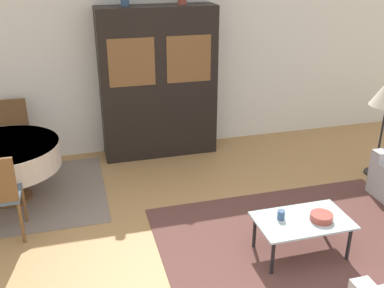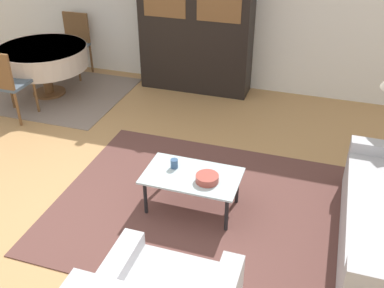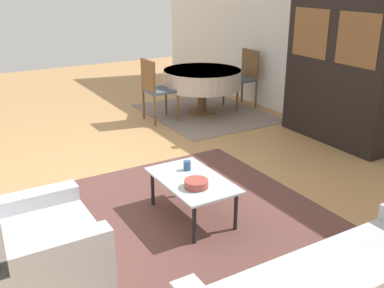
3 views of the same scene
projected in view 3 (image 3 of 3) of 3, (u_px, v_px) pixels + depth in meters
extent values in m
plane|color=tan|center=(100.00, 186.00, 4.94)|extent=(14.00, 14.00, 0.00)
cube|color=white|center=(345.00, 39.00, 6.19)|extent=(10.00, 0.06, 2.70)
cube|color=brown|center=(201.00, 220.00, 4.25)|extent=(2.94, 2.37, 0.01)
cube|color=gray|center=(205.00, 113.00, 7.55)|extent=(2.18, 1.77, 0.01)
cube|color=#B2B2B7|center=(37.00, 258.00, 3.31)|extent=(0.93, 0.88, 0.45)
cube|color=#B2B2B7|center=(21.00, 202.00, 3.52)|extent=(0.16, 0.88, 0.12)
cube|color=#B2B2B7|center=(46.00, 251.00, 2.90)|extent=(0.16, 0.88, 0.12)
cylinder|color=black|center=(153.00, 188.00, 4.47)|extent=(0.04, 0.04, 0.37)
cylinder|color=black|center=(194.00, 224.00, 3.82)|extent=(0.04, 0.04, 0.37)
cylinder|color=black|center=(190.00, 178.00, 4.68)|extent=(0.04, 0.04, 0.37)
cylinder|color=black|center=(236.00, 211.00, 4.03)|extent=(0.04, 0.04, 0.37)
cube|color=silver|center=(192.00, 180.00, 4.18)|extent=(0.93, 0.55, 0.02)
cube|color=black|center=(342.00, 64.00, 5.96)|extent=(1.64, 0.45, 2.15)
cube|color=brown|center=(310.00, 33.00, 6.04)|extent=(0.62, 0.01, 0.64)
cube|color=brown|center=(357.00, 40.00, 5.41)|extent=(0.62, 0.01, 0.64)
cylinder|color=brown|center=(202.00, 112.00, 7.55)|extent=(0.48, 0.48, 0.03)
cylinder|color=brown|center=(202.00, 100.00, 7.48)|extent=(0.14, 0.14, 0.43)
cylinder|color=beige|center=(202.00, 79.00, 7.35)|extent=(1.27, 1.27, 0.30)
cylinder|color=beige|center=(202.00, 71.00, 7.30)|extent=(1.28, 1.28, 0.03)
cylinder|color=brown|center=(166.00, 101.00, 7.36)|extent=(0.04, 0.04, 0.46)
cylinder|color=brown|center=(178.00, 107.00, 7.04)|extent=(0.04, 0.04, 0.46)
cylinder|color=brown|center=(144.00, 105.00, 7.17)|extent=(0.04, 0.04, 0.46)
cylinder|color=brown|center=(155.00, 111.00, 6.84)|extent=(0.04, 0.04, 0.46)
cube|color=#475666|center=(160.00, 90.00, 7.01)|extent=(0.44, 0.44, 0.04)
cube|color=brown|center=(148.00, 75.00, 6.83)|extent=(0.44, 0.04, 0.48)
cylinder|color=brown|center=(237.00, 98.00, 7.58)|extent=(0.04, 0.04, 0.46)
cylinder|color=brown|center=(224.00, 92.00, 7.91)|extent=(0.04, 0.04, 0.46)
cylinder|color=brown|center=(256.00, 94.00, 7.77)|extent=(0.04, 0.04, 0.46)
cylinder|color=brown|center=(242.00, 90.00, 8.10)|extent=(0.04, 0.04, 0.46)
cube|color=#475666|center=(240.00, 79.00, 7.75)|extent=(0.44, 0.44, 0.04)
cube|color=brown|center=(250.00, 63.00, 7.76)|extent=(0.44, 0.04, 0.48)
cylinder|color=#33517A|center=(187.00, 165.00, 4.35)|extent=(0.07, 0.07, 0.09)
cylinder|color=#9E4238|center=(196.00, 184.00, 4.00)|extent=(0.22, 0.22, 0.07)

